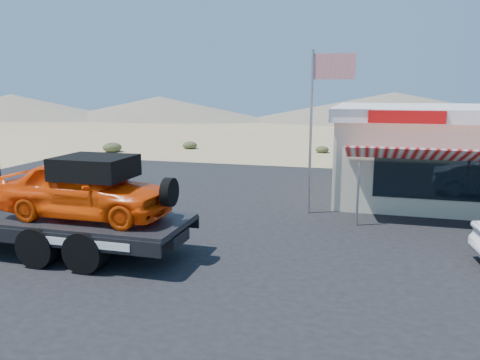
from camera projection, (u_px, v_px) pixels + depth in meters
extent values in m
plane|color=#9F865A|center=(140.00, 239.00, 14.69)|extent=(120.00, 120.00, 0.00)
cube|color=black|center=(229.00, 218.00, 17.00)|extent=(32.00, 24.00, 0.02)
cylinder|color=black|center=(40.00, 246.00, 12.34)|extent=(1.09, 0.60, 1.09)
cylinder|color=black|center=(87.00, 223.00, 14.40)|extent=(1.09, 0.60, 1.09)
cylinder|color=black|center=(87.00, 251.00, 11.97)|extent=(1.09, 0.60, 1.09)
cylinder|color=black|center=(129.00, 227.00, 14.03)|extent=(1.09, 0.60, 1.09)
cube|color=black|center=(39.00, 226.00, 13.57)|extent=(8.92, 1.09, 0.33)
cube|color=black|center=(74.00, 219.00, 13.20)|extent=(6.52, 2.50, 0.16)
imported|color=#FA4606|center=(86.00, 189.00, 12.91)|extent=(4.79, 1.93, 1.63)
cube|color=black|center=(95.00, 167.00, 12.71)|extent=(1.96, 1.63, 0.60)
cube|color=beige|center=(458.00, 158.00, 20.12)|extent=(10.00, 8.00, 3.40)
cube|color=white|center=(462.00, 112.00, 19.74)|extent=(10.40, 8.40, 0.50)
cube|color=red|center=(406.00, 117.00, 16.37)|extent=(2.60, 0.12, 0.45)
cube|color=black|center=(477.00, 180.00, 16.35)|extent=(7.00, 0.06, 1.60)
cylinder|color=#99999E|center=(358.00, 194.00, 15.89)|extent=(0.08, 0.08, 2.20)
cylinder|color=#99999E|center=(311.00, 134.00, 17.13)|extent=(0.10, 0.10, 6.00)
cube|color=#B20C14|center=(334.00, 66.00, 16.48)|extent=(1.50, 0.02, 0.90)
ellipsoid|color=#384022|center=(112.00, 147.00, 35.04)|extent=(1.40, 1.40, 0.75)
ellipsoid|color=#384022|center=(190.00, 145.00, 36.94)|extent=(1.14, 1.14, 0.61)
ellipsoid|color=#384022|center=(322.00, 149.00, 34.60)|extent=(0.98, 0.98, 0.53)
cone|color=#726B59|center=(160.00, 108.00, 72.93)|extent=(36.00, 36.00, 3.50)
cone|color=#726B59|center=(394.00, 107.00, 66.52)|extent=(44.00, 44.00, 4.20)
cone|color=#726B59|center=(12.00, 106.00, 76.62)|extent=(40.00, 40.00, 3.80)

